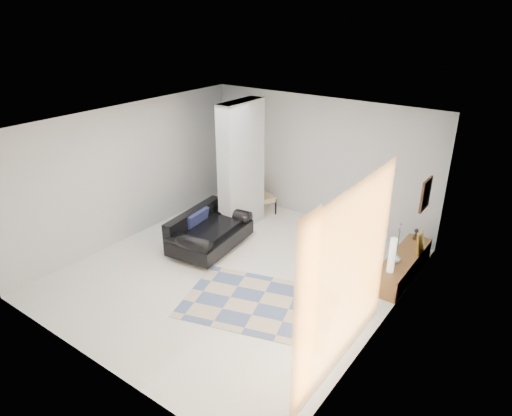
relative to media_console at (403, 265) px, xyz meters
The scene contains 17 objects.
floor 3.05m from the media_console, 145.96° to the right, with size 6.00×6.00×0.00m, color white.
ceiling 4.00m from the media_console, 145.96° to the right, with size 6.00×6.00×0.00m, color white.
wall_back 3.08m from the media_console, 152.76° to the left, with size 6.00×6.00×0.00m, color #BABDBF.
wall_front 5.47m from the media_console, 118.19° to the right, with size 6.00×6.00×0.00m, color #BABDBF.
wall_left 5.67m from the media_console, 162.10° to the right, with size 6.00×6.00×0.00m, color #BABDBF.
wall_right 2.09m from the media_console, 82.31° to the right, with size 6.00×6.00×0.00m, color #BABDBF.
partition_column 3.81m from the media_console, behind, with size 0.35×1.20×2.80m, color #AFB3B6.
hallway_door 4.86m from the media_console, 164.78° to the left, with size 0.85×0.06×2.04m, color silver.
curtain 3.12m from the media_console, 86.99° to the right, with size 2.55×2.55×0.00m, color #FCA842.
wall_art 1.46m from the media_console, ahead, with size 0.04×0.45×0.55m, color #3F2211.
media_console is the anchor object (origin of this frame).
loveseat 3.82m from the media_console, 160.20° to the right, with size 1.22×1.85×0.76m.
daybed 4.33m from the media_console, 167.48° to the left, with size 1.73×1.26×0.77m.
area_rug 2.79m from the media_console, 125.58° to the right, with size 2.48×1.65×0.01m, color #C1B093.
cylinder_lamp 0.83m from the media_console, 91.75° to the right, with size 0.12×0.12×0.63m, color beige.
bronze_figurine 0.82m from the media_console, 93.77° to the left, with size 0.11×0.11×0.22m, color #342417, non-canonical shape.
vase 0.43m from the media_console, 99.08° to the right, with size 0.17×0.17×0.18m, color white.
Camera 1 is at (4.54, -5.70, 4.54)m, focal length 32.00 mm.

